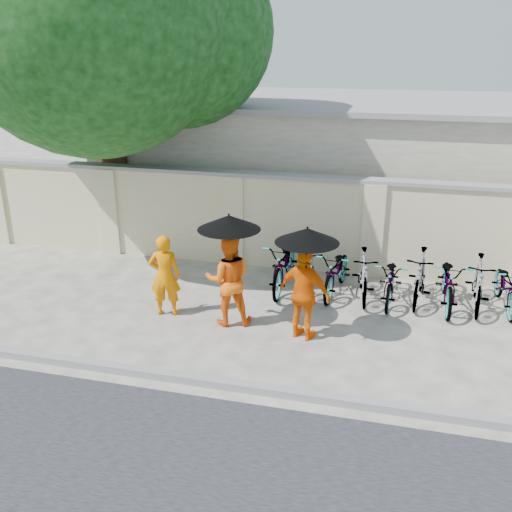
# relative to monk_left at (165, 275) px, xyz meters

# --- Properties ---
(ground) EXTENTS (80.00, 80.00, 0.00)m
(ground) POSITION_rel_monk_left_xyz_m (1.50, -0.34, -0.76)
(ground) COLOR beige
(kerb) EXTENTS (40.00, 0.16, 0.12)m
(kerb) POSITION_rel_monk_left_xyz_m (1.50, -2.04, -0.70)
(kerb) COLOR gray
(kerb) RESTS_ON ground
(compound_wall) EXTENTS (20.00, 0.30, 2.00)m
(compound_wall) POSITION_rel_monk_left_xyz_m (2.50, 2.86, 0.24)
(compound_wall) COLOR beige
(compound_wall) RESTS_ON ground
(building_behind) EXTENTS (14.00, 6.00, 3.20)m
(building_behind) POSITION_rel_monk_left_xyz_m (3.50, 6.66, 0.84)
(building_behind) COLOR beige
(building_behind) RESTS_ON ground
(shade_tree) EXTENTS (6.70, 6.20, 8.20)m
(shade_tree) POSITION_rel_monk_left_xyz_m (-2.16, 2.64, 4.34)
(shade_tree) COLOR #51301B
(shade_tree) RESTS_ON ground
(monk_left) EXTENTS (0.63, 0.48, 1.52)m
(monk_left) POSITION_rel_monk_left_xyz_m (0.00, 0.00, 0.00)
(monk_left) COLOR orange
(monk_left) RESTS_ON ground
(monk_center) EXTENTS (0.96, 0.84, 1.66)m
(monk_center) POSITION_rel_monk_left_xyz_m (1.21, -0.06, 0.07)
(monk_center) COLOR orange
(monk_center) RESTS_ON ground
(parasol_center) EXTENTS (1.06, 1.06, 1.08)m
(parasol_center) POSITION_rel_monk_left_xyz_m (1.26, -0.14, 1.13)
(parasol_center) COLOR black
(parasol_center) RESTS_ON ground
(monk_right) EXTENTS (1.02, 0.69, 1.61)m
(monk_right) POSITION_rel_monk_left_xyz_m (2.59, -0.27, 0.04)
(monk_right) COLOR #ED6306
(monk_right) RESTS_ON ground
(parasol_right) EXTENTS (1.03, 1.03, 1.06)m
(parasol_right) POSITION_rel_monk_left_xyz_m (2.61, -0.35, 1.09)
(parasol_right) COLOR black
(parasol_right) RESTS_ON ground
(bike_0) EXTENTS (0.69, 1.97, 1.03)m
(bike_0) POSITION_rel_monk_left_xyz_m (1.86, 1.68, -0.24)
(bike_0) COLOR gray
(bike_0) RESTS_ON ground
(bike_1) EXTENTS (0.66, 1.68, 0.99)m
(bike_1) POSITION_rel_monk_left_xyz_m (2.39, 1.62, -0.27)
(bike_1) COLOR gray
(bike_1) RESTS_ON ground
(bike_2) EXTENTS (0.83, 1.82, 0.92)m
(bike_2) POSITION_rel_monk_left_xyz_m (2.91, 1.68, -0.30)
(bike_2) COLOR gray
(bike_2) RESTS_ON ground
(bike_3) EXTENTS (0.64, 1.63, 0.95)m
(bike_3) POSITION_rel_monk_left_xyz_m (3.43, 1.57, -0.28)
(bike_3) COLOR gray
(bike_3) RESTS_ON ground
(bike_4) EXTENTS (0.65, 1.70, 0.88)m
(bike_4) POSITION_rel_monk_left_xyz_m (3.96, 1.56, -0.32)
(bike_4) COLOR gray
(bike_4) RESTS_ON ground
(bike_5) EXTENTS (0.68, 1.72, 1.01)m
(bike_5) POSITION_rel_monk_left_xyz_m (4.48, 1.69, -0.26)
(bike_5) COLOR gray
(bike_5) RESTS_ON ground
(bike_6) EXTENTS (0.65, 1.87, 0.98)m
(bike_6) POSITION_rel_monk_left_xyz_m (5.00, 1.61, -0.27)
(bike_6) COLOR gray
(bike_6) RESTS_ON ground
(bike_7) EXTENTS (0.59, 1.67, 0.99)m
(bike_7) POSITION_rel_monk_left_xyz_m (5.53, 1.65, -0.27)
(bike_7) COLOR gray
(bike_7) RESTS_ON ground
(bike_8) EXTENTS (0.69, 1.69, 0.87)m
(bike_8) POSITION_rel_monk_left_xyz_m (6.05, 1.76, -0.33)
(bike_8) COLOR gray
(bike_8) RESTS_ON ground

